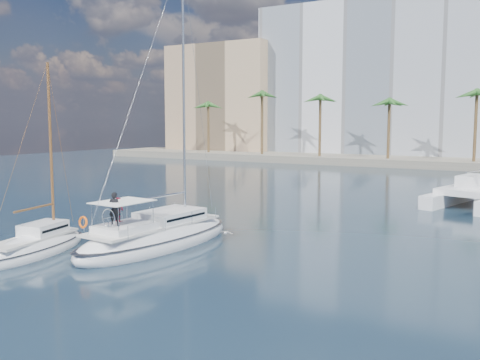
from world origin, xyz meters
The scene contains 10 objects.
ground centered at (0.00, 0.00, 0.00)m, with size 160.00×160.00×0.00m, color black.
quay centered at (0.00, 61.00, 0.60)m, with size 120.00×14.00×1.20m, color gray.
building_modern centered at (-12.00, 73.00, 14.00)m, with size 42.00×16.00×28.00m, color silver.
building_tan_left centered at (-42.00, 69.00, 11.00)m, with size 22.00×14.00×22.00m, color tan.
palm_left centered at (-34.00, 57.00, 10.28)m, with size 3.60×3.60×12.30m.
palm_centre centered at (0.00, 57.00, 10.28)m, with size 3.60×3.60×12.30m.
main_sloop centered at (-3.51, -2.73, 0.53)m, with size 4.58×11.82×17.17m.
small_sloop centered at (-7.98, -7.30, 0.40)m, with size 3.73×7.79×10.74m.
catamaran centered at (10.57, 21.98, 1.12)m, with size 8.07×12.06×16.22m.
seagull centered at (-0.65, 0.00, 0.59)m, with size 0.94×0.40×0.17m.
Camera 1 is at (15.14, -25.90, 7.03)m, focal length 40.00 mm.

